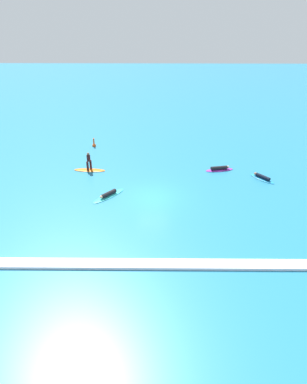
{
  "coord_description": "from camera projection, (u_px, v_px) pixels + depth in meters",
  "views": [
    {
      "loc": [
        0.23,
        -25.87,
        15.07
      ],
      "look_at": [
        0.0,
        0.0,
        0.5
      ],
      "focal_mm": 34.16,
      "sensor_mm": 36.0,
      "label": 1
    }
  ],
  "objects": [
    {
      "name": "surfer_on_blue_board",
      "position": [
        262.0,
        178.0,
        32.71
      ],
      "size": [
        2.14,
        2.35,
        0.4
      ],
      "rotation": [
        0.0,
        0.0,
        2.27
      ],
      "color": "#1E8CD1",
      "rests_on": "ground_plane"
    },
    {
      "name": "surfer_on_orange_board",
      "position": [
        89.0,
        166.0,
        34.07
      ],
      "size": [
        2.97,
        0.93,
        1.82
      ],
      "rotation": [
        0.0,
        0.0,
        6.22
      ],
      "color": "orange",
      "rests_on": "ground_plane"
    },
    {
      "name": "ground_plane",
      "position": [
        154.0,
        197.0,
        29.93
      ],
      "size": [
        120.0,
        120.0,
        0.0
      ],
      "primitive_type": "plane",
      "color": "teal",
      "rests_on": "ground"
    },
    {
      "name": "marker_buoy",
      "position": [
        94.0,
        145.0,
        39.39
      ],
      "size": [
        0.4,
        0.4,
        1.01
      ],
      "color": "#E55119",
      "rests_on": "ground_plane"
    },
    {
      "name": "wave_crest",
      "position": [
        152.0,
        264.0,
        22.59
      ],
      "size": [
        24.41,
        0.9,
        0.18
      ],
      "primitive_type": "cube",
      "color": "white",
      "rests_on": "ground_plane"
    },
    {
      "name": "surfer_on_purple_board",
      "position": [
        219.0,
        169.0,
        34.27
      ],
      "size": [
        2.72,
        1.19,
        0.42
      ],
      "rotation": [
        0.0,
        0.0,
        0.18
      ],
      "color": "purple",
      "rests_on": "ground_plane"
    },
    {
      "name": "surfer_on_teal_board",
      "position": [
        108.0,
        195.0,
        30.01
      ],
      "size": [
        2.72,
        2.89,
        0.42
      ],
      "rotation": [
        0.0,
        0.0,
        3.98
      ],
      "color": "#33C6CC",
      "rests_on": "ground_plane"
    }
  ]
}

